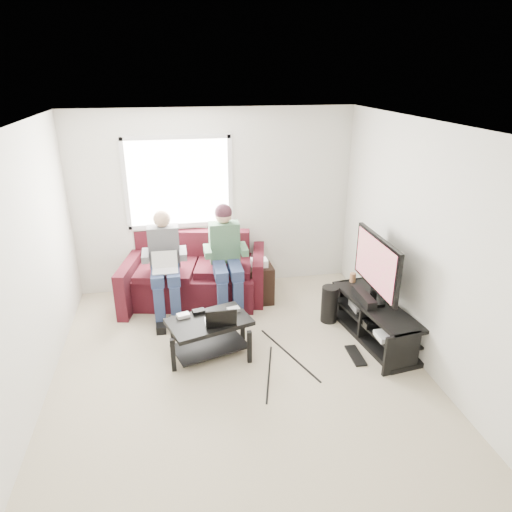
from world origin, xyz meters
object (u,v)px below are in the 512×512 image
Objects in this scene: end_table at (259,283)px; tv at (376,265)px; subwoofer at (329,304)px; sofa at (196,277)px; coffee_table at (209,329)px; tv_stand at (374,323)px.

tv is at bearing -43.08° from end_table.
subwoofer is (-0.39, 0.40, -0.69)m from tv.
sofa is 1.95× the size of tv.
end_table is at bearing -16.74° from sofa.
coffee_table is (0.06, -1.43, -0.00)m from sofa.
subwoofer is (1.60, 0.46, -0.09)m from coffee_table.
end_table is (0.80, 1.17, -0.04)m from coffee_table.
end_table is (-1.19, 1.21, 0.07)m from tv_stand.
coffee_table is at bearing 178.96° from tv_stand.
sofa is at bearing 144.43° from tv_stand.
coffee_table is at bearing -163.82° from subwoofer.
tv_stand is (1.99, -0.04, -0.12)m from coffee_table.
subwoofer reaches higher than coffee_table.
coffee_table is 0.93× the size of tv.
end_table is at bearing 134.51° from tv_stand.
subwoofer is at bearing 134.68° from tv.
sofa is at bearing 146.29° from tv.
coffee_table is at bearing -178.16° from tv.
tv_stand is 3.05× the size of subwoofer.
tv is at bearing 1.84° from coffee_table.
subwoofer is (1.66, -0.97, -0.09)m from sofa.
end_table reaches higher than tv_stand.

